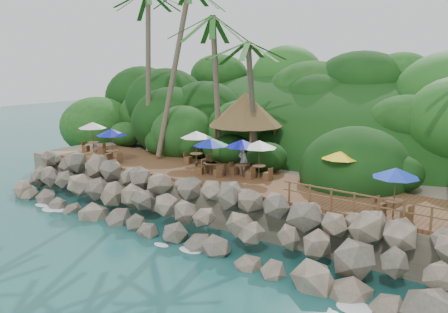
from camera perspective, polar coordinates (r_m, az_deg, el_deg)
The scene contains 11 objects.
ground at distance 25.57m, azimuth -8.32°, elevation -9.67°, with size 140.00×140.00×0.00m, color #19514F.
land_base at distance 37.67m, azimuth 9.29°, elevation -1.05°, with size 32.00×25.20×2.10m, color gray.
jungle_hill at distance 44.50m, azimuth 13.83°, elevation -0.65°, with size 44.80×28.00×15.40m, color #143811.
seawall at distance 26.53m, azimuth -5.29°, elevation -6.16°, with size 29.00×4.00×2.30m, color gray, non-canonical shape.
terrace at distance 29.18m, azimuth 0.00°, elevation -2.31°, with size 26.00×5.00×0.20m, color brown.
jungle_foliage at distance 37.06m, azimuth 8.50°, elevation -2.90°, with size 44.00×16.00×12.00m, color #143811, non-canonical shape.
foam_line at distance 25.76m, azimuth -7.84°, elevation -9.43°, with size 25.20×0.80×0.06m.
palapa at distance 32.24m, azimuth 2.51°, elevation 5.51°, with size 4.88×4.88×4.60m.
dining_clusters at distance 28.83m, azimuth -0.84°, elevation 1.45°, with size 24.44×4.72×2.21m.
railing at distance 22.43m, azimuth 16.19°, elevation -5.25°, with size 8.30×0.10×1.00m.
waiter at distance 28.90m, azimuth 2.20°, elevation -0.51°, with size 0.63×0.41×1.71m, color silver.
Camera 1 is at (17.21, -16.48, 9.28)m, focal length 39.30 mm.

